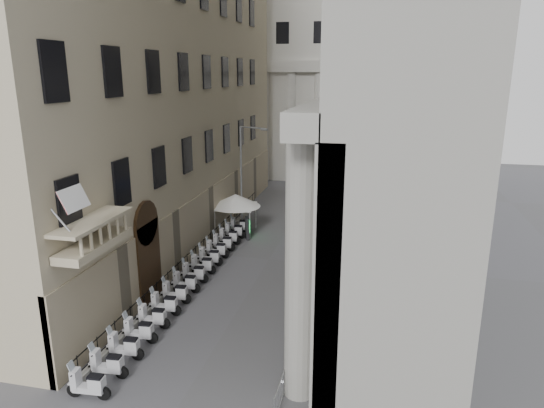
# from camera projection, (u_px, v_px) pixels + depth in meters

# --- Properties ---
(far_building) EXTENTS (22.00, 10.00, 30.00)m
(far_building) POSITION_uv_depth(u_px,v_px,m) (325.00, 45.00, 55.28)
(far_building) COLOR beige
(far_building) RESTS_ON ground
(iron_fence) EXTENTS (0.30, 28.00, 1.40)m
(iron_fence) POSITION_uv_depth(u_px,v_px,m) (201.00, 261.00, 31.89)
(iron_fence) COLOR black
(iron_fence) RESTS_ON ground
(blue_awning) EXTENTS (1.60, 3.00, 3.00)m
(blue_awning) POSITION_uv_depth(u_px,v_px,m) (341.00, 232.00, 37.64)
(blue_awning) COLOR navy
(blue_awning) RESTS_ON ground
(flag) EXTENTS (1.00, 1.40, 8.20)m
(flag) POSITION_uv_depth(u_px,v_px,m) (94.00, 379.00, 19.59)
(flag) COLOR #9E0C11
(flag) RESTS_ON ground
(scooter_0) EXTENTS (1.43, 0.65, 1.50)m
(scooter_0) POSITION_uv_depth(u_px,v_px,m) (90.00, 398.00, 18.44)
(scooter_0) COLOR silver
(scooter_0) RESTS_ON ground
(scooter_1) EXTENTS (1.43, 0.65, 1.50)m
(scooter_1) POSITION_uv_depth(u_px,v_px,m) (109.00, 377.00, 19.71)
(scooter_1) COLOR silver
(scooter_1) RESTS_ON ground
(scooter_2) EXTENTS (1.43, 0.65, 1.50)m
(scooter_2) POSITION_uv_depth(u_px,v_px,m) (126.00, 359.00, 20.98)
(scooter_2) COLOR silver
(scooter_2) RESTS_ON ground
(scooter_3) EXTENTS (1.43, 0.65, 1.50)m
(scooter_3) POSITION_uv_depth(u_px,v_px,m) (140.00, 342.00, 22.24)
(scooter_3) COLOR silver
(scooter_3) RESTS_ON ground
(scooter_4) EXTENTS (1.43, 0.65, 1.50)m
(scooter_4) POSITION_uv_depth(u_px,v_px,m) (154.00, 328.00, 23.51)
(scooter_4) COLOR silver
(scooter_4) RESTS_ON ground
(scooter_5) EXTENTS (1.43, 0.65, 1.50)m
(scooter_5) POSITION_uv_depth(u_px,v_px,m) (165.00, 315.00, 24.78)
(scooter_5) COLOR silver
(scooter_5) RESTS_ON ground
(scooter_6) EXTENTS (1.43, 0.65, 1.50)m
(scooter_6) POSITION_uv_depth(u_px,v_px,m) (176.00, 303.00, 26.05)
(scooter_6) COLOR silver
(scooter_6) RESTS_ON ground
(scooter_7) EXTENTS (1.43, 0.65, 1.50)m
(scooter_7) POSITION_uv_depth(u_px,v_px,m) (186.00, 292.00, 27.31)
(scooter_7) COLOR silver
(scooter_7) RESTS_ON ground
(scooter_8) EXTENTS (1.43, 0.65, 1.50)m
(scooter_8) POSITION_uv_depth(u_px,v_px,m) (195.00, 282.00, 28.58)
(scooter_8) COLOR silver
(scooter_8) RESTS_ON ground
(scooter_9) EXTENTS (1.43, 0.65, 1.50)m
(scooter_9) POSITION_uv_depth(u_px,v_px,m) (203.00, 274.00, 29.85)
(scooter_9) COLOR silver
(scooter_9) RESTS_ON ground
(scooter_10) EXTENTS (1.43, 0.65, 1.50)m
(scooter_10) POSITION_uv_depth(u_px,v_px,m) (210.00, 265.00, 31.12)
(scooter_10) COLOR silver
(scooter_10) RESTS_ON ground
(scooter_11) EXTENTS (1.43, 0.65, 1.50)m
(scooter_11) POSITION_uv_depth(u_px,v_px,m) (217.00, 258.00, 32.38)
(scooter_11) COLOR silver
(scooter_11) RESTS_ON ground
(scooter_12) EXTENTS (1.43, 0.65, 1.50)m
(scooter_12) POSITION_uv_depth(u_px,v_px,m) (223.00, 251.00, 33.65)
(scooter_12) COLOR silver
(scooter_12) RESTS_ON ground
(scooter_13) EXTENTS (1.43, 0.65, 1.50)m
(scooter_13) POSITION_uv_depth(u_px,v_px,m) (229.00, 244.00, 34.92)
(scooter_13) COLOR silver
(scooter_13) RESTS_ON ground
(scooter_14) EXTENTS (1.43, 0.65, 1.50)m
(scooter_14) POSITION_uv_depth(u_px,v_px,m) (234.00, 238.00, 36.19)
(scooter_14) COLOR silver
(scooter_14) RESTS_ON ground
(scooter_15) EXTENTS (1.43, 0.65, 1.50)m
(scooter_15) POSITION_uv_depth(u_px,v_px,m) (240.00, 233.00, 37.45)
(scooter_15) COLOR silver
(scooter_15) RESTS_ON ground
(barrier_0) EXTENTS (0.60, 2.40, 1.10)m
(barrier_0) POSITION_uv_depth(u_px,v_px,m) (281.00, 403.00, 18.16)
(barrier_0) COLOR #AEB1B6
(barrier_0) RESTS_ON ground
(barrier_1) EXTENTS (0.60, 2.40, 1.10)m
(barrier_1) POSITION_uv_depth(u_px,v_px,m) (293.00, 365.00, 20.51)
(barrier_1) COLOR #AEB1B6
(barrier_1) RESTS_ON ground
(barrier_2) EXTENTS (0.60, 2.40, 1.10)m
(barrier_2) POSITION_uv_depth(u_px,v_px,m) (302.00, 335.00, 22.87)
(barrier_2) COLOR #AEB1B6
(barrier_2) RESTS_ON ground
(barrier_3) EXTENTS (0.60, 2.40, 1.10)m
(barrier_3) POSITION_uv_depth(u_px,v_px,m) (310.00, 310.00, 25.22)
(barrier_3) COLOR #AEB1B6
(barrier_3) RESTS_ON ground
(barrier_4) EXTENTS (0.60, 2.40, 1.10)m
(barrier_4) POSITION_uv_depth(u_px,v_px,m) (316.00, 290.00, 27.57)
(barrier_4) COLOR #AEB1B6
(barrier_4) RESTS_ON ground
(barrier_5) EXTENTS (0.60, 2.40, 1.10)m
(barrier_5) POSITION_uv_depth(u_px,v_px,m) (322.00, 273.00, 29.93)
(barrier_5) COLOR #AEB1B6
(barrier_5) RESTS_ON ground
(barrier_6) EXTENTS (0.60, 2.40, 1.10)m
(barrier_6) POSITION_uv_depth(u_px,v_px,m) (326.00, 258.00, 32.28)
(barrier_6) COLOR #AEB1B6
(barrier_6) RESTS_ON ground
(barrier_7) EXTENTS (0.60, 2.40, 1.10)m
(barrier_7) POSITION_uv_depth(u_px,v_px,m) (330.00, 246.00, 34.63)
(barrier_7) COLOR #AEB1B6
(barrier_7) RESTS_ON ground
(barrier_8) EXTENTS (0.60, 2.40, 1.10)m
(barrier_8) POSITION_uv_depth(u_px,v_px,m) (334.00, 235.00, 36.99)
(barrier_8) COLOR #AEB1B6
(barrier_8) RESTS_ON ground
(security_tent) EXTENTS (3.79, 3.79, 3.08)m
(security_tent) POSITION_uv_depth(u_px,v_px,m) (237.00, 201.00, 36.64)
(security_tent) COLOR silver
(security_tent) RESTS_ON ground
(street_lamp) EXTENTS (2.46, 1.19, 8.05)m
(street_lamp) POSITION_uv_depth(u_px,v_px,m) (244.00, 168.00, 37.52)
(street_lamp) COLOR #989AA0
(street_lamp) RESTS_ON ground
(info_kiosk) EXTENTS (0.52, 0.81, 1.66)m
(info_kiosk) POSITION_uv_depth(u_px,v_px,m) (247.00, 228.00, 35.85)
(info_kiosk) COLOR black
(info_kiosk) RESTS_ON ground
(pedestrian_a) EXTENTS (0.71, 0.55, 1.72)m
(pedestrian_a) POSITION_uv_depth(u_px,v_px,m) (295.00, 237.00, 33.83)
(pedestrian_a) COLOR #0D1334
(pedestrian_a) RESTS_ON ground
(pedestrian_b) EXTENTS (1.14, 1.05, 1.88)m
(pedestrian_b) POSITION_uv_depth(u_px,v_px,m) (331.00, 208.00, 40.89)
(pedestrian_b) COLOR black
(pedestrian_b) RESTS_ON ground
(pedestrian_c) EXTENTS (0.92, 0.82, 1.57)m
(pedestrian_c) POSITION_uv_depth(u_px,v_px,m) (312.00, 194.00, 46.06)
(pedestrian_c) COLOR black
(pedestrian_c) RESTS_ON ground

